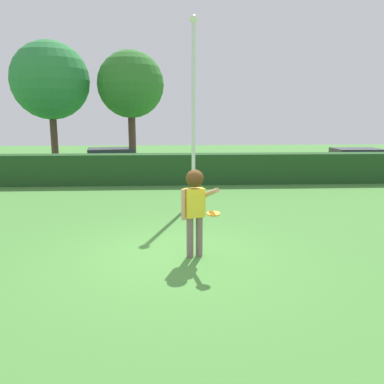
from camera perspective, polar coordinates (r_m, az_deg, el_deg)
ground_plane at (r=8.11m, az=-2.14°, el=-9.37°), size 60.00×60.00×0.00m
person at (r=7.76m, az=0.41°, el=-1.37°), size 0.71×0.68×1.80m
frisbee at (r=7.18m, az=3.15°, el=-3.17°), size 0.25×0.25×0.05m
lamppost at (r=12.56m, az=0.21°, el=12.93°), size 0.24×0.24×5.83m
hedge_row at (r=16.37m, az=-2.65°, el=3.40°), size 24.08×0.90×1.26m
parked_car_blue at (r=19.63m, az=-11.75°, el=4.65°), size 4.44×2.42×1.25m
parked_car_red at (r=20.76m, az=22.91°, el=4.35°), size 4.22×1.85×1.25m
oak_tree at (r=22.43m, az=-8.97°, el=15.22°), size 3.64×3.64×6.32m
birch_tree at (r=22.89m, az=-20.02°, el=15.04°), size 4.13×4.13×6.73m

